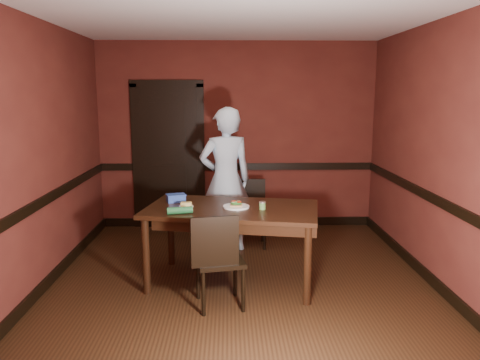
{
  "coord_description": "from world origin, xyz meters",
  "views": [
    {
      "loc": [
        -0.12,
        -4.58,
        1.97
      ],
      "look_at": [
        0.0,
        0.35,
        1.05
      ],
      "focal_mm": 35.0,
      "sensor_mm": 36.0,
      "label": 1
    }
  ],
  "objects_px": {
    "chair_far": "(251,214)",
    "food_tub": "(176,198)",
    "sandwich_plate": "(236,206)",
    "sauce_jar": "(262,205)",
    "dining_table": "(232,245)",
    "cheese_saucer": "(186,205)",
    "person": "(226,180)",
    "chair_near": "(220,259)"
  },
  "relations": [
    {
      "from": "person",
      "to": "cheese_saucer",
      "type": "bearing_deg",
      "value": 54.87
    },
    {
      "from": "sandwich_plate",
      "to": "cheese_saucer",
      "type": "relative_size",
      "value": 1.82
    },
    {
      "from": "dining_table",
      "to": "cheese_saucer",
      "type": "bearing_deg",
      "value": -172.54
    },
    {
      "from": "chair_near",
      "to": "sandwich_plate",
      "type": "bearing_deg",
      "value": -118.21
    },
    {
      "from": "cheese_saucer",
      "to": "food_tub",
      "type": "distance_m",
      "value": 0.26
    },
    {
      "from": "chair_near",
      "to": "sandwich_plate",
      "type": "distance_m",
      "value": 0.66
    },
    {
      "from": "chair_far",
      "to": "sandwich_plate",
      "type": "height_order",
      "value": "sandwich_plate"
    },
    {
      "from": "food_tub",
      "to": "sauce_jar",
      "type": "bearing_deg",
      "value": -40.55
    },
    {
      "from": "dining_table",
      "to": "cheese_saucer",
      "type": "relative_size",
      "value": 11.76
    },
    {
      "from": "sauce_jar",
      "to": "food_tub",
      "type": "xyz_separation_m",
      "value": [
        -0.91,
        0.36,
        0.0
      ]
    },
    {
      "from": "chair_near",
      "to": "cheese_saucer",
      "type": "xyz_separation_m",
      "value": [
        -0.35,
        0.56,
        0.38
      ]
    },
    {
      "from": "person",
      "to": "cheese_saucer",
      "type": "xyz_separation_m",
      "value": [
        -0.4,
        -1.04,
        -0.07
      ]
    },
    {
      "from": "dining_table",
      "to": "chair_far",
      "type": "xyz_separation_m",
      "value": [
        0.25,
        1.2,
        0.02
      ]
    },
    {
      "from": "person",
      "to": "sauce_jar",
      "type": "height_order",
      "value": "person"
    },
    {
      "from": "dining_table",
      "to": "chair_near",
      "type": "distance_m",
      "value": 0.55
    },
    {
      "from": "chair_far",
      "to": "sauce_jar",
      "type": "height_order",
      "value": "sauce_jar"
    },
    {
      "from": "sauce_jar",
      "to": "cheese_saucer",
      "type": "relative_size",
      "value": 0.55
    },
    {
      "from": "chair_far",
      "to": "food_tub",
      "type": "height_order",
      "value": "food_tub"
    },
    {
      "from": "dining_table",
      "to": "sauce_jar",
      "type": "height_order",
      "value": "sauce_jar"
    },
    {
      "from": "chair_far",
      "to": "cheese_saucer",
      "type": "bearing_deg",
      "value": -121.61
    },
    {
      "from": "chair_near",
      "to": "person",
      "type": "relative_size",
      "value": 0.5
    },
    {
      "from": "cheese_saucer",
      "to": "person",
      "type": "bearing_deg",
      "value": 69.03
    },
    {
      "from": "chair_far",
      "to": "food_tub",
      "type": "distance_m",
      "value": 1.35
    },
    {
      "from": "chair_far",
      "to": "chair_near",
      "type": "xyz_separation_m",
      "value": [
        -0.37,
        -1.74,
        0.03
      ]
    },
    {
      "from": "dining_table",
      "to": "person",
      "type": "xyz_separation_m",
      "value": [
        -0.07,
        1.07,
        0.5
      ]
    },
    {
      "from": "person",
      "to": "sandwich_plate",
      "type": "relative_size",
      "value": 6.73
    },
    {
      "from": "dining_table",
      "to": "chair_near",
      "type": "relative_size",
      "value": 1.91
    },
    {
      "from": "chair_near",
      "to": "food_tub",
      "type": "relative_size",
      "value": 3.89
    },
    {
      "from": "sandwich_plate",
      "to": "food_tub",
      "type": "height_order",
      "value": "food_tub"
    },
    {
      "from": "dining_table",
      "to": "person",
      "type": "bearing_deg",
      "value": 104.28
    },
    {
      "from": "cheese_saucer",
      "to": "food_tub",
      "type": "bearing_deg",
      "value": 120.05
    },
    {
      "from": "chair_far",
      "to": "chair_near",
      "type": "bearing_deg",
      "value": -102.03
    },
    {
      "from": "sauce_jar",
      "to": "cheese_saucer",
      "type": "xyz_separation_m",
      "value": [
        -0.78,
        0.13,
        -0.02
      ]
    },
    {
      "from": "chair_near",
      "to": "sauce_jar",
      "type": "height_order",
      "value": "chair_near"
    },
    {
      "from": "sandwich_plate",
      "to": "cheese_saucer",
      "type": "bearing_deg",
      "value": 175.19
    },
    {
      "from": "chair_far",
      "to": "person",
      "type": "bearing_deg",
      "value": -157.71
    },
    {
      "from": "food_tub",
      "to": "cheese_saucer",
      "type": "bearing_deg",
      "value": -79.07
    },
    {
      "from": "chair_far",
      "to": "sandwich_plate",
      "type": "distance_m",
      "value": 1.3
    },
    {
      "from": "sandwich_plate",
      "to": "sauce_jar",
      "type": "bearing_deg",
      "value": -18.28
    },
    {
      "from": "dining_table",
      "to": "person",
      "type": "distance_m",
      "value": 1.18
    },
    {
      "from": "dining_table",
      "to": "cheese_saucer",
      "type": "distance_m",
      "value": 0.63
    },
    {
      "from": "sauce_jar",
      "to": "food_tub",
      "type": "height_order",
      "value": "food_tub"
    }
  ]
}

